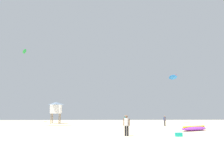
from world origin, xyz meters
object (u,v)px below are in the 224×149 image
object	(u,v)px
kite_grounded_near	(194,128)
cooler_box	(179,135)
kite_aloft_2	(25,51)
person_midground	(125,119)
person_foreground	(127,124)
lifeguard_tower	(56,108)
kite_aloft_0	(173,77)
person_left	(165,120)

from	to	relation	value
kite_grounded_near	cooler_box	bearing A→B (deg)	-120.85
kite_aloft_2	person_midground	bearing A→B (deg)	-35.98
person_foreground	kite_grounded_near	world-z (taller)	person_foreground
cooler_box	kite_aloft_2	size ratio (longest dim) A/B	0.15
lifeguard_tower	kite_aloft_0	size ratio (longest dim) A/B	0.96
cooler_box	kite_aloft_2	xyz separation A→B (m)	(-23.99, 36.10, 16.18)
person_midground	kite_aloft_2	bearing A→B (deg)	54.64
person_midground	kite_aloft_0	xyz separation A→B (m)	(12.10, 12.00, 8.97)
lifeguard_tower	kite_aloft_0	bearing A→B (deg)	9.90
person_foreground	cooler_box	distance (m)	4.37
cooler_box	kite_aloft_2	bearing A→B (deg)	123.61
person_midground	kite_aloft_2	distance (m)	31.07
cooler_box	kite_aloft_0	bearing A→B (deg)	72.88
person_left	lifeguard_tower	world-z (taller)	lifeguard_tower
lifeguard_tower	kite_aloft_0	xyz separation A→B (m)	(24.73, 4.32, 6.85)
person_midground	kite_grounded_near	distance (m)	14.90
kite_aloft_0	person_foreground	bearing A→B (deg)	-114.19
kite_grounded_near	person_left	bearing A→B (deg)	91.40
person_foreground	person_left	world-z (taller)	person_foreground
kite_grounded_near	kite_aloft_0	distance (m)	27.95
lifeguard_tower	kite_aloft_0	world-z (taller)	kite_aloft_0
cooler_box	lifeguard_tower	bearing A→B (deg)	117.91
cooler_box	kite_grounded_near	bearing A→B (deg)	59.15
kite_grounded_near	kite_aloft_2	size ratio (longest dim) A/B	1.15
lifeguard_tower	kite_aloft_2	xyz separation A→B (m)	(-9.19, 8.16, 13.28)
person_left	kite_aloft_2	world-z (taller)	kite_aloft_2
person_foreground	kite_aloft_2	distance (m)	43.32
person_left	kite_aloft_2	size ratio (longest dim) A/B	0.42
person_midground	person_left	distance (m)	6.45
person_left	kite_aloft_0	bearing A→B (deg)	66.66
kite_aloft_0	lifeguard_tower	bearing A→B (deg)	-170.10
kite_grounded_near	kite_aloft_2	world-z (taller)	kite_aloft_2
kite_aloft_0	kite_aloft_2	bearing A→B (deg)	173.53
person_left	cooler_box	distance (m)	18.05
person_midground	kite_aloft_2	size ratio (longest dim) A/B	0.43
kite_aloft_2	cooler_box	bearing A→B (deg)	-56.39
kite_grounded_near	lifeguard_tower	world-z (taller)	lifeguard_tower
person_midground	lifeguard_tower	world-z (taller)	lifeguard_tower
person_foreground	person_left	xyz separation A→B (m)	(7.96, 16.91, -0.10)
person_midground	kite_grounded_near	bearing A→B (deg)	-154.92
person_left	cooler_box	bearing A→B (deg)	-102.32
person_foreground	kite_aloft_0	world-z (taller)	kite_aloft_0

